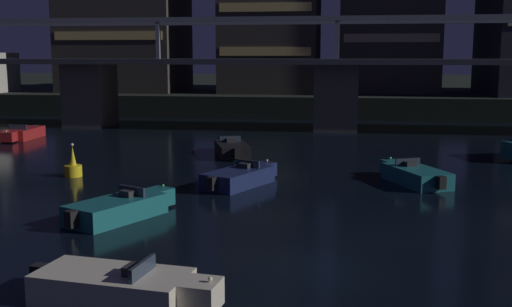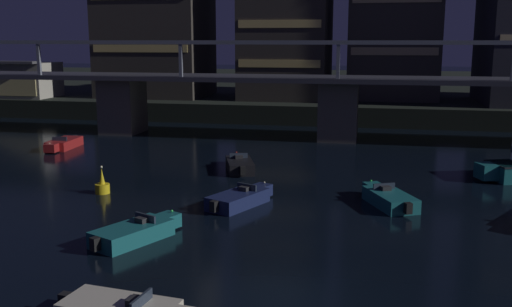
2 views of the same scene
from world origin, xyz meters
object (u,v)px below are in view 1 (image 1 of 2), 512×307
object	(u,v)px
river_bridge	(337,82)
speedboat_near_center	(232,149)
speedboat_far_right	(22,134)
channel_buoy	(73,168)
speedboat_near_right	(241,177)
speedboat_mid_left	(121,287)
speedboat_mid_center	(121,208)
speedboat_far_left	(414,175)

from	to	relation	value
river_bridge	speedboat_near_center	size ratio (longest dim) A/B	18.32
speedboat_far_right	channel_buoy	xyz separation A→B (m)	(10.30, -13.58, 0.06)
speedboat_near_right	channel_buoy	size ratio (longest dim) A/B	2.84
speedboat_mid_left	speedboat_mid_center	bearing A→B (deg)	110.45
channel_buoy	river_bridge	bearing A→B (deg)	60.17
speedboat_mid_left	speedboat_far_right	bearing A→B (deg)	122.58
speedboat_mid_left	speedboat_far_left	xyz separation A→B (m)	(9.00, 16.58, 0.00)
river_bridge	speedboat_mid_left	size ratio (longest dim) A/B	17.97
speedboat_near_right	speedboat_far_right	xyz separation A→B (m)	(-19.36, 14.52, 0.00)
speedboat_far_left	speedboat_mid_center	bearing A→B (deg)	-144.49
channel_buoy	speedboat_near_center	bearing A→B (deg)	49.24
speedboat_mid_center	speedboat_far_left	bearing A→B (deg)	35.51
speedboat_near_right	speedboat_far_left	size ratio (longest dim) A/B	1.00
speedboat_near_center	speedboat_far_right	distance (m)	18.11
river_bridge	speedboat_near_center	bearing A→B (deg)	-112.70
river_bridge	speedboat_near_right	xyz separation A→B (m)	(-4.16, -24.00, -3.69)
speedboat_near_center	speedboat_mid_center	distance (m)	15.92
speedboat_near_center	speedboat_mid_center	world-z (taller)	same
river_bridge	speedboat_mid_left	distance (m)	39.33
speedboat_mid_left	speedboat_near_center	bearing A→B (deg)	93.68
river_bridge	speedboat_far_right	size ratio (longest dim) A/B	18.02
speedboat_near_right	speedboat_mid_center	size ratio (longest dim) A/B	1.01
river_bridge	speedboat_near_center	world-z (taller)	river_bridge
river_bridge	channel_buoy	bearing A→B (deg)	-119.83
speedboat_far_left	speedboat_far_right	xyz separation A→B (m)	(-27.78, 12.82, 0.00)
speedboat_mid_left	speedboat_far_right	size ratio (longest dim) A/B	1.00
speedboat_near_right	speedboat_far_left	distance (m)	8.60
speedboat_far_left	speedboat_far_right	size ratio (longest dim) A/B	0.96
speedboat_far_right	channel_buoy	distance (m)	17.04
river_bridge	speedboat_mid_left	bearing A→B (deg)	-96.95
speedboat_near_right	speedboat_near_center	bearing A→B (deg)	103.19
speedboat_near_right	speedboat_far_left	xyz separation A→B (m)	(8.43, 1.70, 0.00)
speedboat_mid_left	speedboat_mid_center	size ratio (longest dim) A/B	1.05
speedboat_far_left	channel_buoy	bearing A→B (deg)	-177.50
speedboat_mid_left	speedboat_far_left	size ratio (longest dim) A/B	1.05
speedboat_near_center	speedboat_near_right	world-z (taller)	same
river_bridge	channel_buoy	world-z (taller)	river_bridge
speedboat_mid_left	channel_buoy	bearing A→B (deg)	118.21
river_bridge	speedboat_near_right	distance (m)	24.63
river_bridge	speedboat_mid_center	distance (m)	32.02
speedboat_far_left	channel_buoy	size ratio (longest dim) A/B	2.84
speedboat_near_center	river_bridge	bearing A→B (deg)	67.30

